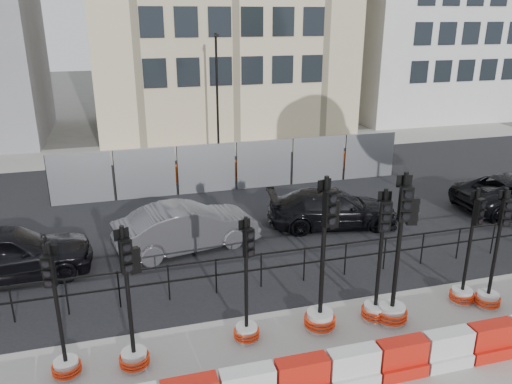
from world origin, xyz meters
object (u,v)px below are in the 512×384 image
object	(u,v)px
traffic_signal_a	(64,350)
traffic_signal_h	(490,284)
car_a	(5,253)
car_c	(333,208)
traffic_signal_d	(322,295)

from	to	relation	value
traffic_signal_a	traffic_signal_h	xyz separation A→B (m)	(9.80, -0.15, 0.04)
car_a	car_c	size ratio (longest dim) A/B	0.99
car_c	traffic_signal_d	bearing A→B (deg)	163.26
traffic_signal_d	traffic_signal_h	xyz separation A→B (m)	(4.32, -0.26, -0.24)
traffic_signal_a	traffic_signal_d	distance (m)	5.49
traffic_signal_h	car_c	distance (m)	5.92
car_a	traffic_signal_h	bearing A→B (deg)	-116.49
traffic_signal_d	car_a	distance (m)	8.56
traffic_signal_h	car_c	world-z (taller)	traffic_signal_h
traffic_signal_a	traffic_signal_h	distance (m)	9.80
traffic_signal_a	traffic_signal_h	world-z (taller)	traffic_signal_h
traffic_signal_a	traffic_signal_d	world-z (taller)	traffic_signal_d
traffic_signal_h	car_a	distance (m)	12.54
traffic_signal_a	traffic_signal_d	bearing A→B (deg)	18.99
traffic_signal_h	car_c	xyz separation A→B (m)	(-1.62, 5.69, -0.00)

